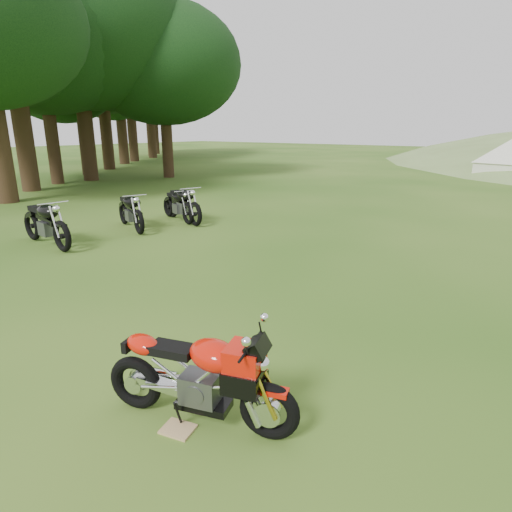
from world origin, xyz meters
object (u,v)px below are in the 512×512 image
Objects in this scene: sport_motorcycle at (198,370)px; plywood_board at (178,429)px; vintage_moto_a at (45,221)px; vintage_moto_b at (178,204)px; vintage_moto_c at (130,210)px; vintage_moto_d at (183,203)px.

sport_motorcycle is 6.34× the size of plywood_board.
vintage_moto_b is at bearing 89.87° from vintage_moto_a.
vintage_moto_d is at bearing 96.24° from vintage_moto_c.
vintage_moto_d is at bearing 86.23° from vintage_moto_a.
plywood_board is 7.17m from vintage_moto_a.
vintage_moto_b is (-6.51, 5.94, 0.46)m from plywood_board.
vintage_moto_b is at bearing -166.22° from vintage_moto_d.
vintage_moto_d is at bearing 118.96° from sport_motorcycle.
vintage_moto_d reaches higher than vintage_moto_b.
sport_motorcycle reaches higher than vintage_moto_c.
vintage_moto_a is 3.61m from vintage_moto_d.
plywood_board is at bearing -13.29° from vintage_moto_c.
plywood_board is 8.65m from vintage_moto_d.
sport_motorcycle is 8.55m from vintage_moto_d.
vintage_moto_d is (0.47, 3.58, -0.02)m from vintage_moto_a.
vintage_moto_d is at bearing 14.67° from vintage_moto_b.
vintage_moto_c is (-0.14, -1.46, 0.03)m from vintage_moto_b.
vintage_moto_a reaches higher than sport_motorcycle.
sport_motorcycle is 0.85× the size of vintage_moto_d.
vintage_moto_a reaches higher than plywood_board.
vintage_moto_d reaches higher than sport_motorcycle.
vintage_moto_b is 1.47m from vintage_moto_c.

